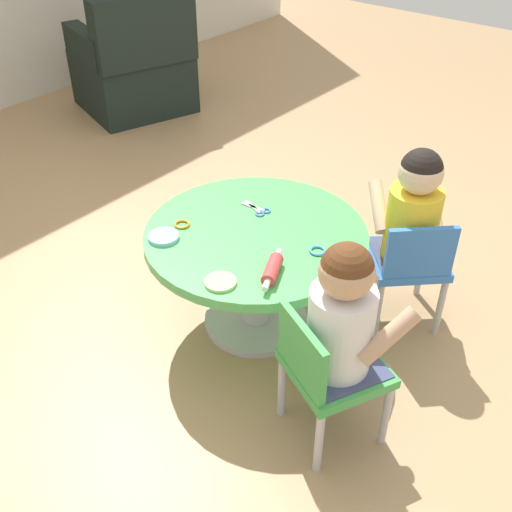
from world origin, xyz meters
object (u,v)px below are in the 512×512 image
at_px(child_chair_right, 408,262).
at_px(craft_scissors, 258,210).
at_px(craft_table, 256,255).
at_px(rolling_pin, 272,269).
at_px(child_chair_left, 327,370).
at_px(armchair_dark, 135,68).
at_px(seated_child_right, 414,210).
at_px(seated_child_left, 343,314).

distance_m(child_chair_right, craft_scissors, 0.64).
height_order(craft_table, rolling_pin, rolling_pin).
height_order(child_chair_left, armchair_dark, armchair_dark).
xyz_separation_m(child_chair_left, rolling_pin, (0.12, 0.32, 0.19)).
bearing_deg(rolling_pin, child_chair_right, -23.01).
bearing_deg(craft_scissors, child_chair_left, -123.54).
relative_size(seated_child_right, armchair_dark, 0.57).
height_order(seated_child_left, seated_child_right, same).
height_order(child_chair_left, child_chair_right, same).
bearing_deg(seated_child_left, seated_child_right, 10.00).
bearing_deg(child_chair_left, craft_scissors, 56.46).
height_order(child_chair_right, seated_child_right, seated_child_right).
bearing_deg(rolling_pin, child_chair_left, -109.92).
bearing_deg(child_chair_right, armchair_dark, 71.90).
distance_m(child_chair_right, rolling_pin, 0.66).
height_order(child_chair_left, craft_scissors, child_chair_left).
bearing_deg(seated_child_left, child_chair_left, 154.76).
bearing_deg(craft_scissors, craft_table, -144.32).
height_order(seated_child_right, craft_scissors, seated_child_right).
height_order(craft_table, craft_scissors, craft_scissors).
distance_m(craft_table, rolling_pin, 0.31).
relative_size(child_chair_left, seated_child_left, 1.05).
relative_size(child_chair_right, seated_child_right, 1.05).
xyz_separation_m(craft_table, child_chair_right, (0.40, -0.46, -0.05)).
bearing_deg(armchair_dark, rolling_pin, -121.24).
xyz_separation_m(craft_table, seated_child_left, (-0.26, -0.56, 0.18)).
bearing_deg(armchair_dark, seated_child_right, -107.71).
bearing_deg(craft_scissors, rolling_pin, -134.40).
xyz_separation_m(seated_child_left, armchair_dark, (1.52, 2.71, -0.22)).
bearing_deg(rolling_pin, seated_child_right, -19.75).
bearing_deg(craft_scissors, armchair_dark, 61.15).
relative_size(seated_child_right, craft_scissors, 3.69).
relative_size(seated_child_left, armchair_dark, 0.57).
distance_m(craft_table, child_chair_right, 0.62).
relative_size(craft_table, child_chair_right, 1.63).
relative_size(seated_child_right, rolling_pin, 2.34).
height_order(child_chair_right, armchair_dark, armchair_dark).
distance_m(seated_child_right, craft_scissors, 0.61).
xyz_separation_m(child_chair_left, child_chair_right, (0.70, 0.08, 0.00)).
height_order(craft_table, seated_child_left, seated_child_left).
relative_size(craft_table, armchair_dark, 0.97).
bearing_deg(child_chair_left, seated_child_right, 8.21).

